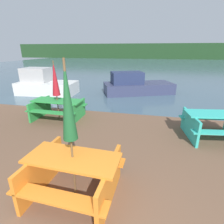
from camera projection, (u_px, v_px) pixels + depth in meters
water at (146, 65)px, 30.30m from camera, size 60.00×50.00×0.00m
far_treeline at (149, 51)px, 47.98m from camera, size 80.00×1.60×4.00m
picnic_table_orange at (74, 172)px, 3.13m from camera, size 1.68×1.45×0.80m
picnic_table_teal at (215, 123)px, 5.21m from camera, size 1.88×1.61×0.79m
picnic_table_green at (58, 107)px, 6.68m from camera, size 1.89×1.41×0.74m
umbrella_darkgreen at (68, 103)px, 2.68m from camera, size 0.25×0.25×2.44m
umbrella_crimson at (55, 79)px, 6.31m from camera, size 0.29×0.29×2.17m
boat at (136, 86)px, 10.55m from camera, size 4.40×3.06×1.30m
boat_second at (45, 85)px, 10.42m from camera, size 3.48×1.86×1.53m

